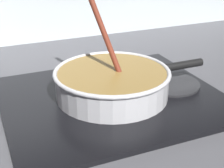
% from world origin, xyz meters
% --- Properties ---
extents(ground, '(2.40, 1.60, 0.04)m').
position_xyz_m(ground, '(0.00, 0.00, -0.02)').
color(ground, '#4C4C51').
extents(hob_plate, '(0.56, 0.48, 0.01)m').
position_xyz_m(hob_plate, '(0.11, 0.21, 0.01)').
color(hob_plate, black).
rests_on(hob_plate, ground).
extents(burner_ring, '(0.20, 0.20, 0.01)m').
position_xyz_m(burner_ring, '(0.11, 0.21, 0.02)').
color(burner_ring, '#592D0C').
rests_on(burner_ring, hob_plate).
extents(spare_burner, '(0.16, 0.16, 0.01)m').
position_xyz_m(spare_burner, '(0.28, 0.21, 0.01)').
color(spare_burner, '#262628').
rests_on(spare_burner, hob_plate).
extents(cooking_pan, '(0.43, 0.30, 0.28)m').
position_xyz_m(cooking_pan, '(0.11, 0.21, 0.05)').
color(cooking_pan, silver).
rests_on(cooking_pan, hob_plate).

